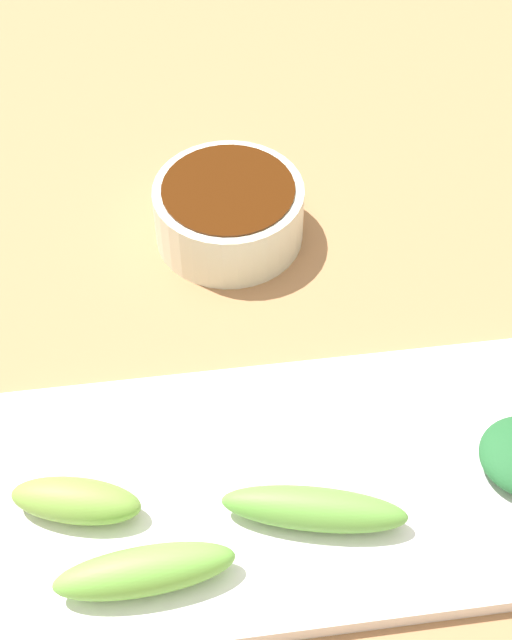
# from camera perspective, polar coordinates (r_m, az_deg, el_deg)

# --- Properties ---
(tabletop) EXTENTS (2.10, 2.10, 0.02)m
(tabletop) POSITION_cam_1_polar(r_m,az_deg,el_deg) (0.59, 1.66, -4.23)
(tabletop) COLOR #A4724A
(tabletop) RESTS_ON ground
(sauce_bowl) EXTENTS (0.10, 0.10, 0.04)m
(sauce_bowl) POSITION_cam_1_polar(r_m,az_deg,el_deg) (0.65, -1.65, 6.63)
(sauce_bowl) COLOR silver
(sauce_bowl) RESTS_ON tabletop
(serving_plate) EXTENTS (0.17, 0.33, 0.01)m
(serving_plate) POSITION_cam_1_polar(r_m,az_deg,el_deg) (0.54, 2.01, -10.10)
(serving_plate) COLOR white
(serving_plate) RESTS_ON tabletop
(broccoli_stalk_1) EXTENTS (0.03, 0.09, 0.03)m
(broccoli_stalk_1) POSITION_cam_1_polar(r_m,az_deg,el_deg) (0.49, -6.70, -14.75)
(broccoli_stalk_1) COLOR #71B946
(broccoli_stalk_1) RESTS_ON serving_plate
(broccoli_stalk_2) EXTENTS (0.05, 0.10, 0.02)m
(broccoli_stalk_2) POSITION_cam_1_polar(r_m,az_deg,el_deg) (0.51, 3.21, -11.31)
(broccoli_stalk_2) COLOR #64A440
(broccoli_stalk_2) RESTS_ON serving_plate
(broccoli_stalk_3) EXTENTS (0.04, 0.07, 0.02)m
(broccoli_stalk_3) POSITION_cam_1_polar(r_m,az_deg,el_deg) (0.52, -10.75, -10.61)
(broccoli_stalk_3) COLOR #78A441
(broccoli_stalk_3) RESTS_ON serving_plate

